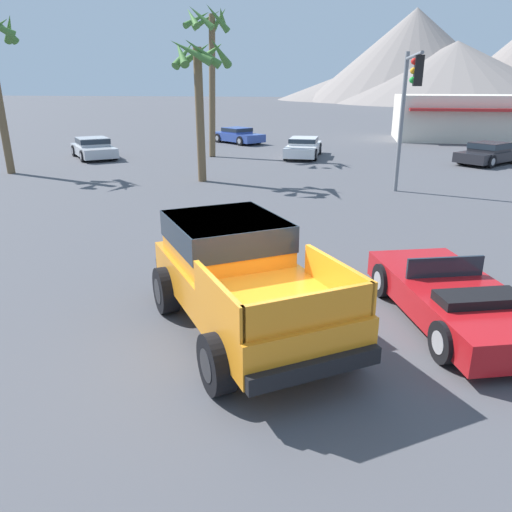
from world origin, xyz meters
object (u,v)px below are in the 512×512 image
orange_pickup_truck (239,271)px  parked_car_silver (93,148)px  red_convertible_car (455,299)px  parked_car_blue (238,135)px  traffic_light_main (408,96)px  parked_car_white (303,147)px  palm_tree_short (209,46)px  palm_tree_leaning (199,74)px  parked_car_dark (489,153)px

orange_pickup_truck → parked_car_silver: (-12.67, 19.36, -0.46)m
red_convertible_car → parked_car_blue: (-9.81, 27.41, 0.13)m
red_convertible_car → traffic_light_main: traffic_light_main is taller
red_convertible_car → parked_car_white: 21.57m
orange_pickup_truck → parked_car_silver: size_ratio=1.14×
parked_car_white → palm_tree_short: palm_tree_short is taller
red_convertible_car → parked_car_silver: 24.80m
palm_tree_short → parked_car_white: bearing=7.1°
orange_pickup_truck → palm_tree_short: 22.66m
orange_pickup_truck → parked_car_white: size_ratio=1.10×
parked_car_white → parked_car_blue: parked_car_white is taller
parked_car_white → red_convertible_car: bearing=104.0°
palm_tree_short → palm_tree_leaning: 8.26m
parked_car_blue → palm_tree_short: size_ratio=0.53×
red_convertible_car → parked_car_blue: 29.11m
palm_tree_short → orange_pickup_truck: bearing=-74.0°
parked_car_silver → red_convertible_car: bearing=92.9°
traffic_light_main → palm_tree_short: bearing=-136.0°
parked_car_dark → parked_car_silver: bearing=-133.1°
palm_tree_short → palm_tree_leaning: (1.66, -7.93, -1.61)m
red_convertible_car → traffic_light_main: bearing=72.7°
palm_tree_short → parked_car_silver: bearing=-164.1°
red_convertible_car → parked_car_blue: parked_car_blue is taller
orange_pickup_truck → parked_car_silver: 23.15m
parked_car_silver → palm_tree_short: palm_tree_short is taller
parked_car_dark → palm_tree_short: bearing=-138.3°
red_convertible_car → parked_car_dark: parked_car_dark is taller
parked_car_dark → parked_car_blue: parked_car_dark is taller
parked_car_silver → palm_tree_leaning: 10.94m
parked_car_silver → parked_car_blue: (6.66, 8.86, -0.03)m
orange_pickup_truck → red_convertible_car: (3.79, 0.81, -0.61)m
parked_car_white → palm_tree_leaning: bearing=68.6°
parked_car_silver → orange_pickup_truck: bearing=84.5°
parked_car_silver → traffic_light_main: traffic_light_main is taller
parked_car_dark → parked_car_blue: size_ratio=0.99×
red_convertible_car → palm_tree_leaning: palm_tree_leaning is taller
palm_tree_short → palm_tree_leaning: palm_tree_short is taller
orange_pickup_truck → palm_tree_leaning: bearing=74.6°
orange_pickup_truck → parked_car_white: orange_pickup_truck is taller
parked_car_silver → traffic_light_main: size_ratio=0.86×
parked_car_dark → palm_tree_short: 16.37m
red_convertible_car → traffic_light_main: size_ratio=0.86×
orange_pickup_truck → palm_tree_short: bearing=72.2°
parked_car_dark → parked_car_blue: (-15.35, 7.31, -0.02)m
red_convertible_car → palm_tree_short: size_ratio=0.55×
traffic_light_main → palm_tree_leaning: palm_tree_leaning is taller
parked_car_silver → parked_car_blue: parked_car_silver is taller
parked_car_white → traffic_light_main: bearing=114.3°
red_convertible_car → parked_car_dark: bearing=57.1°
parked_car_blue → palm_tree_short: 8.89m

